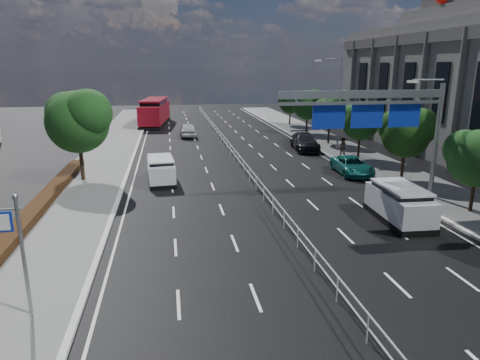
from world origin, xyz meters
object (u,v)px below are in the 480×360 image
object	(u,v)px
overhead_gantry	(380,111)
pedestrian_b	(342,148)
parked_car_dark	(305,142)
near_car_silver	(188,130)
silver_minivan	(399,204)
red_bus	(155,111)
near_car_dark	(159,116)
white_minivan	(161,170)
parked_car_teal	(352,166)
toilet_sign	(5,237)

from	to	relation	value
overhead_gantry	pedestrian_b	xyz separation A→B (m)	(2.92, 12.01, -4.55)
overhead_gantry	pedestrian_b	size ratio (longest dim) A/B	5.56
overhead_gantry	parked_car_dark	xyz separation A→B (m)	(0.99, 16.94, -4.79)
near_car_silver	silver_minivan	world-z (taller)	silver_minivan
parked_car_dark	pedestrian_b	xyz separation A→B (m)	(1.93, -4.93, 0.25)
red_bus	pedestrian_b	xyz separation A→B (m)	(17.16, -26.49, -0.84)
near_car_dark	white_minivan	bearing A→B (deg)	86.13
white_minivan	parked_car_teal	world-z (taller)	white_minivan
parked_car_dark	near_car_dark	bearing A→B (deg)	125.45
red_bus	parked_car_dark	world-z (taller)	red_bus
red_bus	near_car_silver	bearing A→B (deg)	-63.48
toilet_sign	pedestrian_b	xyz separation A→B (m)	(20.61, 22.06, -1.88)
near_car_silver	parked_car_teal	size ratio (longest dim) A/B	0.97
near_car_dark	parked_car_dark	distance (m)	30.38
overhead_gantry	parked_car_teal	world-z (taller)	overhead_gantry
white_minivan	near_car_silver	distance (m)	20.68
silver_minivan	parked_car_dark	size ratio (longest dim) A/B	0.86
white_minivan	parked_car_teal	size ratio (longest dim) A/B	0.89
silver_minivan	parked_car_dark	distance (m)	20.46
overhead_gantry	near_car_dark	world-z (taller)	overhead_gantry
white_minivan	near_car_dark	size ratio (longest dim) A/B	0.97
red_bus	silver_minivan	size ratio (longest dim) A/B	2.58
white_minivan	pedestrian_b	distance (m)	16.86
overhead_gantry	parked_car_teal	size ratio (longest dim) A/B	2.10
parked_car_dark	white_minivan	bearing A→B (deg)	-137.60
toilet_sign	near_car_silver	bearing A→B (deg)	78.58
parked_car_teal	parked_car_dark	size ratio (longest dim) A/B	0.87
red_bus	near_car_dark	xyz separation A→B (m)	(0.52, 5.01, -1.17)
overhead_gantry	pedestrian_b	bearing A→B (deg)	76.35
toilet_sign	pedestrian_b	world-z (taller)	toilet_sign
near_car_silver	parked_car_dark	distance (m)	15.16
near_car_silver	white_minivan	bearing A→B (deg)	82.07
parked_car_teal	pedestrian_b	bearing A→B (deg)	78.81
white_minivan	near_car_silver	bearing A→B (deg)	77.67
toilet_sign	red_bus	world-z (taller)	toilet_sign
white_minivan	near_car_silver	xyz separation A→B (m)	(2.93, 20.47, -0.10)
toilet_sign	parked_car_teal	world-z (taller)	toilet_sign
overhead_gantry	silver_minivan	size ratio (longest dim) A/B	2.12
white_minivan	near_car_dark	distance (m)	36.78
parked_car_teal	parked_car_dark	distance (m)	10.23
overhead_gantry	white_minivan	size ratio (longest dim) A/B	2.35
red_bus	parked_car_teal	distance (m)	35.51
near_car_dark	silver_minivan	distance (m)	48.89
parked_car_teal	toilet_sign	bearing A→B (deg)	-135.75
overhead_gantry	red_bus	world-z (taller)	overhead_gantry
near_car_silver	near_car_dark	xyz separation A→B (m)	(-3.56, 16.31, -0.06)
red_bus	overhead_gantry	bearing A→B (deg)	-63.01
parked_car_dark	pedestrian_b	world-z (taller)	pedestrian_b
parked_car_teal	silver_minivan	bearing A→B (deg)	-96.81
red_bus	near_car_dark	bearing A→B (deg)	90.80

